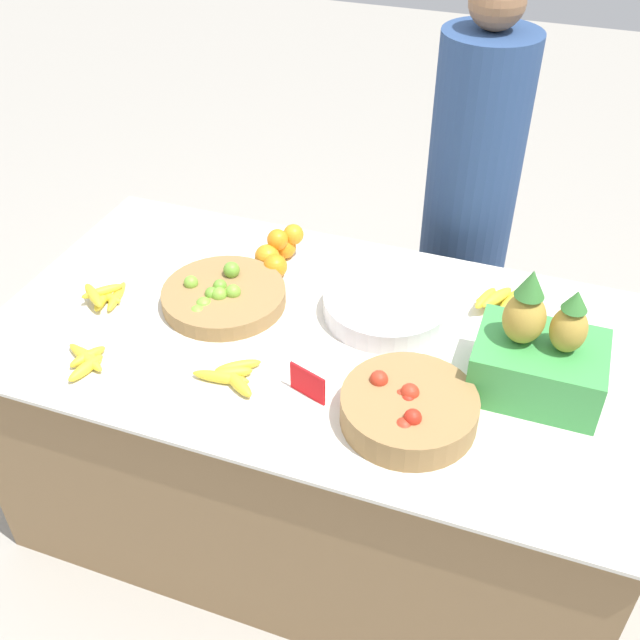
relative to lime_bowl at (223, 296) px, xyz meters
name	(u,v)px	position (x,y,z in m)	size (l,w,h in m)	color
ground_plane	(320,506)	(0.32, -0.04, -0.82)	(12.00, 12.00, 0.00)	#A39E93
market_table	(320,428)	(0.32, -0.04, -0.42)	(1.90, 1.04, 0.79)	olive
lime_bowl	(223,296)	(0.00, 0.00, 0.00)	(0.37, 0.37, 0.10)	olive
tomato_basket	(409,409)	(0.65, -0.29, 0.01)	(0.34, 0.34, 0.11)	olive
orange_pile	(278,250)	(0.08, 0.26, 0.02)	(0.13, 0.20, 0.12)	orange
metal_bowl	(387,306)	(0.48, 0.12, 0.00)	(0.38, 0.38, 0.07)	silver
price_sign	(308,383)	(0.38, -0.29, 0.02)	(0.11, 0.04, 0.09)	red
produce_crate	(539,357)	(0.93, -0.06, 0.08)	(0.33, 0.25, 0.36)	green
banana_bunch_middle_right	(104,296)	(-0.34, -0.12, 0.00)	(0.14, 0.18, 0.06)	yellow
banana_bunch_middle_left	(502,299)	(0.79, 0.28, 0.00)	(0.16, 0.18, 0.06)	yellow
banana_bunch_back_center	(231,376)	(0.17, -0.30, -0.01)	(0.19, 0.16, 0.03)	yellow
banana_bunch_front_right	(86,359)	(-0.23, -0.38, -0.01)	(0.16, 0.16, 0.03)	yellow
vendor_person	(466,225)	(0.59, 0.78, -0.07)	(0.32, 0.32, 1.61)	navy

